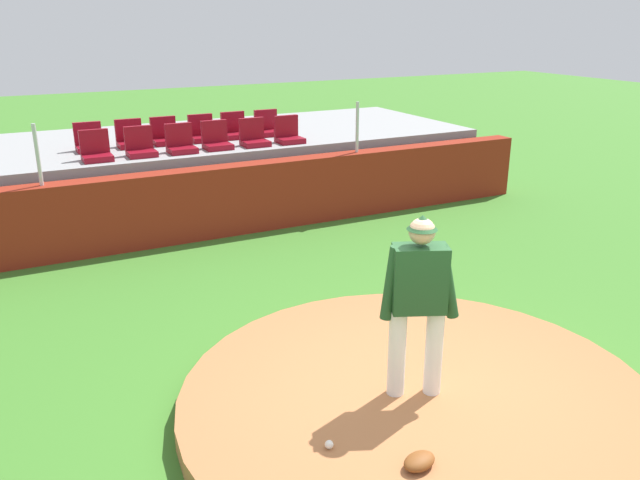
# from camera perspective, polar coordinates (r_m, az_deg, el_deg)

# --- Properties ---
(ground_plane) EXTENTS (60.00, 60.00, 0.00)m
(ground_plane) POSITION_cam_1_polar(r_m,az_deg,el_deg) (6.60, 8.55, -14.57)
(ground_plane) COLOR #3C7727
(pitchers_mound) EXTENTS (4.63, 4.63, 0.21)m
(pitchers_mound) POSITION_cam_1_polar(r_m,az_deg,el_deg) (6.54, 8.60, -13.81)
(pitchers_mound) COLOR #AA693E
(pitchers_mound) RESTS_ON ground_plane
(pitcher) EXTENTS (0.72, 0.44, 1.79)m
(pitcher) POSITION_cam_1_polar(r_m,az_deg,el_deg) (5.98, 8.68, -4.70)
(pitcher) COLOR white
(pitcher) RESTS_ON pitchers_mound
(baseball) EXTENTS (0.07, 0.07, 0.07)m
(baseball) POSITION_cam_1_polar(r_m,az_deg,el_deg) (5.68, 0.81, -17.58)
(baseball) COLOR white
(baseball) RESTS_ON pitchers_mound
(fielding_glove) EXTENTS (0.34, 0.26, 0.11)m
(fielding_glove) POSITION_cam_1_polar(r_m,az_deg,el_deg) (5.54, 8.75, -18.72)
(fielding_glove) COLOR brown
(fielding_glove) RESTS_ON pitchers_mound
(brick_barrier) EXTENTS (12.77, 0.40, 1.21)m
(brick_barrier) POSITION_cam_1_polar(r_m,az_deg,el_deg) (11.30, -9.00, 3.38)
(brick_barrier) COLOR maroon
(brick_barrier) RESTS_ON ground_plane
(fence_post_left) EXTENTS (0.06, 0.06, 0.93)m
(fence_post_left) POSITION_cam_1_polar(r_m,az_deg,el_deg) (10.57, -23.63, 6.88)
(fence_post_left) COLOR silver
(fence_post_left) RESTS_ON brick_barrier
(fence_post_right) EXTENTS (0.06, 0.06, 0.93)m
(fence_post_right) POSITION_cam_1_polar(r_m,az_deg,el_deg) (12.17, 3.30, 9.89)
(fence_post_right) COLOR silver
(fence_post_right) RESTS_ON brick_barrier
(bleacher_platform) EXTENTS (11.92, 4.04, 1.33)m
(bleacher_platform) POSITION_cam_1_polar(r_m,az_deg,el_deg) (13.55, -12.30, 6.09)
(bleacher_platform) COLOR gray
(bleacher_platform) RESTS_ON ground_plane
(stadium_chair_0) EXTENTS (0.48, 0.44, 0.50)m
(stadium_chair_0) POSITION_cam_1_polar(r_m,az_deg,el_deg) (11.60, -19.13, 7.44)
(stadium_chair_0) COLOR maroon
(stadium_chair_0) RESTS_ON bleacher_platform
(stadium_chair_1) EXTENTS (0.48, 0.44, 0.50)m
(stadium_chair_1) POSITION_cam_1_polar(r_m,az_deg,el_deg) (11.75, -15.55, 7.93)
(stadium_chair_1) COLOR maroon
(stadium_chair_1) RESTS_ON bleacher_platform
(stadium_chair_2) EXTENTS (0.48, 0.44, 0.50)m
(stadium_chair_2) POSITION_cam_1_polar(r_m,az_deg,el_deg) (11.88, -12.18, 8.32)
(stadium_chair_2) COLOR maroon
(stadium_chair_2) RESTS_ON bleacher_platform
(stadium_chair_3) EXTENTS (0.48, 0.44, 0.50)m
(stadium_chair_3) POSITION_cam_1_polar(r_m,az_deg,el_deg) (12.10, -9.12, 8.70)
(stadium_chair_3) COLOR maroon
(stadium_chair_3) RESTS_ON bleacher_platform
(stadium_chair_4) EXTENTS (0.48, 0.44, 0.50)m
(stadium_chair_4) POSITION_cam_1_polar(r_m,az_deg,el_deg) (12.31, -5.87, 9.02)
(stadium_chair_4) COLOR maroon
(stadium_chair_4) RESTS_ON bleacher_platform
(stadium_chair_5) EXTENTS (0.48, 0.44, 0.50)m
(stadium_chair_5) POSITION_cam_1_polar(r_m,az_deg,el_deg) (12.56, -2.81, 9.30)
(stadium_chair_5) COLOR maroon
(stadium_chair_5) RESTS_ON bleacher_platform
(stadium_chair_6) EXTENTS (0.48, 0.44, 0.50)m
(stadium_chair_6) POSITION_cam_1_polar(r_m,az_deg,el_deg) (12.47, -19.66, 8.14)
(stadium_chair_6) COLOR maroon
(stadium_chair_6) RESTS_ON bleacher_platform
(stadium_chair_7) EXTENTS (0.48, 0.44, 0.50)m
(stadium_chair_7) POSITION_cam_1_polar(r_m,az_deg,el_deg) (12.61, -16.38, 8.59)
(stadium_chair_7) COLOR maroon
(stadium_chair_7) RESTS_ON bleacher_platform
(stadium_chair_8) EXTENTS (0.48, 0.44, 0.50)m
(stadium_chair_8) POSITION_cam_1_polar(r_m,az_deg,el_deg) (12.74, -13.50, 8.94)
(stadium_chair_8) COLOR maroon
(stadium_chair_8) RESTS_ON bleacher_platform
(stadium_chair_9) EXTENTS (0.48, 0.44, 0.50)m
(stadium_chair_9) POSITION_cam_1_polar(r_m,az_deg,el_deg) (12.91, -10.33, 9.28)
(stadium_chair_9) COLOR maroon
(stadium_chair_9) RESTS_ON bleacher_platform
(stadium_chair_10) EXTENTS (0.48, 0.44, 0.50)m
(stadium_chair_10) POSITION_cam_1_polar(r_m,az_deg,el_deg) (13.15, -7.53, 9.61)
(stadium_chair_10) COLOR maroon
(stadium_chair_10) RESTS_ON bleacher_platform
(stadium_chair_11) EXTENTS (0.48, 0.44, 0.50)m
(stadium_chair_11) POSITION_cam_1_polar(r_m,az_deg,el_deg) (13.37, -4.63, 9.87)
(stadium_chair_11) COLOR maroon
(stadium_chair_11) RESTS_ON bleacher_platform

